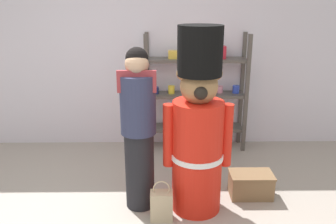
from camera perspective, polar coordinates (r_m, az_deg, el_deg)
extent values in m
cube|color=silver|center=(4.86, -4.17, 9.64)|extent=(6.40, 0.12, 2.60)
cube|color=#4C4742|center=(4.60, -3.51, 2.69)|extent=(0.05, 0.05, 1.58)
cube|color=#4C4742|center=(4.72, 12.66, 2.68)|extent=(0.05, 0.05, 1.58)
cube|color=#4C4742|center=(4.89, -3.35, 3.62)|extent=(0.05, 0.05, 1.58)
cube|color=#4C4742|center=(5.00, 11.90, 3.59)|extent=(0.05, 0.05, 1.58)
cube|color=#4C4742|center=(4.91, 4.38, -2.54)|extent=(1.31, 0.30, 0.04)
cube|color=#4C4742|center=(4.76, 4.51, 2.82)|extent=(1.31, 0.30, 0.04)
cube|color=#4C4742|center=(4.66, 4.66, 8.46)|extent=(1.31, 0.30, 0.04)
cylinder|color=navy|center=(4.73, -2.10, 3.59)|extent=(0.10, 0.10, 0.09)
cylinder|color=yellow|center=(4.73, 0.56, 3.69)|extent=(0.09, 0.09, 0.11)
cylinder|color=white|center=(4.75, 3.20, 3.71)|extent=(0.09, 0.09, 0.11)
cylinder|color=green|center=(4.79, 5.81, 3.63)|extent=(0.08, 0.08, 0.08)
cylinder|color=pink|center=(4.82, 8.40, 3.69)|extent=(0.09, 0.09, 0.09)
cylinder|color=blue|center=(4.84, 11.01, 3.66)|extent=(0.09, 0.09, 0.10)
cylinder|color=#596B33|center=(4.87, 0.53, -1.05)|extent=(0.08, 0.08, 0.21)
cylinder|color=navy|center=(4.92, 8.21, -1.32)|extent=(0.08, 0.08, 0.17)
cube|color=gold|center=(4.63, 0.99, 9.35)|extent=(0.15, 0.12, 0.10)
cube|color=#B21E2D|center=(4.68, 8.34, 9.62)|extent=(0.17, 0.13, 0.16)
cylinder|color=red|center=(3.40, 4.76, -7.29)|extent=(0.48, 0.48, 1.11)
cylinder|color=white|center=(3.39, 4.77, -7.04)|extent=(0.50, 0.50, 0.05)
sphere|color=#9B7349|center=(3.16, 5.09, 4.28)|extent=(0.35, 0.35, 0.35)
sphere|color=#9B7349|center=(3.13, 2.45, 6.29)|extent=(0.12, 0.12, 0.12)
sphere|color=#9B7349|center=(3.16, 7.82, 6.25)|extent=(0.12, 0.12, 0.12)
cylinder|color=black|center=(3.10, 5.25, 9.93)|extent=(0.40, 0.40, 0.44)
cylinder|color=red|center=(3.29, 0.11, -3.85)|extent=(0.11, 0.11, 0.61)
cylinder|color=red|center=(3.35, 9.54, -3.75)|extent=(0.11, 0.11, 0.61)
sphere|color=black|center=(3.02, 5.36, 3.10)|extent=(0.12, 0.12, 0.12)
cylinder|color=black|center=(3.51, -4.63, -9.35)|extent=(0.29, 0.29, 0.79)
cylinder|color=#2D3351|center=(3.26, -4.93, 1.22)|extent=(0.34, 0.34, 0.56)
sphere|color=tan|center=(3.17, -5.11, 7.77)|extent=(0.22, 0.22, 0.22)
cube|color=#993338|center=(3.13, -5.13, 4.98)|extent=(0.35, 0.04, 0.20)
sphere|color=black|center=(3.18, -5.11, 8.70)|extent=(0.21, 0.21, 0.21)
cube|color=#C1AD89|center=(3.41, -1.06, -15.06)|extent=(0.21, 0.14, 0.29)
torus|color=#C1AD89|center=(3.31, -1.08, -12.38)|extent=(0.16, 0.01, 0.16)
cube|color=brown|center=(3.88, 13.33, -11.57)|extent=(0.43, 0.27, 0.24)
cube|color=brown|center=(3.82, 13.47, -9.86)|extent=(0.45, 0.28, 0.02)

